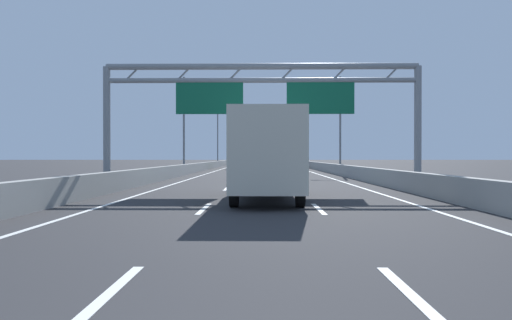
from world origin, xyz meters
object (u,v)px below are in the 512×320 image
(streetlamp_left_far, at_px, (219,135))
(box_truck, at_px, (266,154))
(streetlamp_right_mid, at_px, (338,118))
(streetlamp_left_mid, at_px, (186,119))
(orange_car, at_px, (246,161))
(white_car, at_px, (288,163))
(blue_car, at_px, (262,169))
(streetlamp_right_far, at_px, (305,135))
(green_car, at_px, (235,163))
(sign_gantry, at_px, (262,94))

(streetlamp_left_far, distance_m, box_truck, 61.63)
(streetlamp_right_mid, relative_size, streetlamp_left_far, 1.00)
(streetlamp_left_mid, bearing_deg, streetlamp_right_mid, 0.00)
(orange_car, bearing_deg, streetlamp_right_mid, -78.34)
(box_truck, bearing_deg, white_car, 85.72)
(streetlamp_left_far, xyz_separation_m, blue_car, (7.46, -45.37, -4.63))
(streetlamp_right_mid, distance_m, orange_car, 53.74)
(streetlamp_right_mid, bearing_deg, orange_car, 101.66)
(orange_car, bearing_deg, blue_car, -87.01)
(streetlamp_right_mid, bearing_deg, blue_car, -122.84)
(blue_car, relative_size, white_car, 0.99)
(white_car, bearing_deg, streetlamp_right_far, 75.75)
(green_car, relative_size, box_truck, 0.56)
(sign_gantry, bearing_deg, streetlamp_left_far, 97.71)
(sign_gantry, distance_m, box_truck, 6.42)
(sign_gantry, relative_size, streetlamp_left_far, 1.69)
(streetlamp_left_far, relative_size, orange_car, 2.08)
(streetlamp_left_far, bearing_deg, box_truck, -82.85)
(blue_car, distance_m, green_car, 26.00)
(streetlamp_left_mid, height_order, streetlamp_right_far, same)
(green_car, bearing_deg, streetlamp_right_mid, -52.43)
(streetlamp_right_far, xyz_separation_m, blue_car, (-7.47, -45.37, -4.63))
(sign_gantry, relative_size, box_truck, 1.95)
(green_car, bearing_deg, orange_car, 89.85)
(streetlamp_left_mid, distance_m, orange_car, 52.80)
(streetlamp_right_mid, xyz_separation_m, orange_car, (-10.82, 52.43, -4.67))
(green_car, bearing_deg, streetlamp_right_far, 60.87)
(white_car, bearing_deg, streetlamp_left_mid, -120.72)
(streetlamp_right_mid, height_order, streetlamp_left_far, same)
(box_truck, bearing_deg, green_car, 95.03)
(streetlamp_left_far, height_order, white_car, streetlamp_left_far)
(blue_car, xyz_separation_m, box_truck, (0.20, -15.68, 0.98))
(sign_gantry, bearing_deg, green_car, 95.57)
(streetlamp_left_mid, relative_size, streetlamp_left_far, 1.00)
(streetlamp_left_mid, distance_m, blue_car, 14.53)
(streetlamp_left_far, distance_m, blue_car, 46.21)
(streetlamp_right_mid, bearing_deg, streetlamp_right_far, 90.00)
(streetlamp_left_mid, xyz_separation_m, white_car, (11.09, 18.67, -4.65))
(streetlamp_right_mid, height_order, box_truck, streetlamp_right_mid)
(streetlamp_left_mid, relative_size, white_car, 2.08)
(streetlamp_right_far, height_order, blue_car, streetlamp_right_far)
(streetlamp_left_far, xyz_separation_m, white_car, (11.09, -15.12, -4.65))
(box_truck, bearing_deg, streetlamp_right_far, 83.21)
(streetlamp_right_far, relative_size, white_car, 2.08)
(streetlamp_left_mid, bearing_deg, blue_car, -57.21)
(streetlamp_right_mid, distance_m, box_truck, 28.44)
(streetlamp_right_far, relative_size, blue_car, 2.10)
(sign_gantry, height_order, white_car, sign_gantry)
(streetlamp_left_far, height_order, streetlamp_right_far, same)
(streetlamp_right_far, distance_m, green_car, 22.90)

